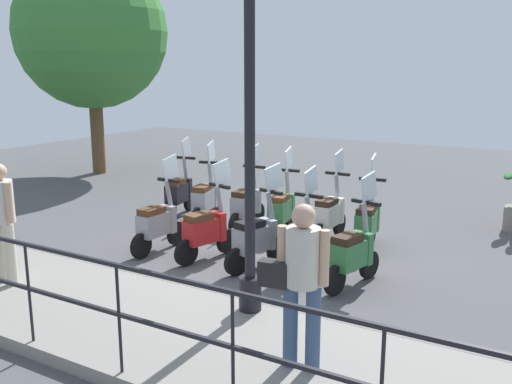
{
  "coord_description": "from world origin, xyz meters",
  "views": [
    {
      "loc": [
        -7.74,
        -4.12,
        2.94
      ],
      "look_at": [
        0.2,
        0.5,
        0.9
      ],
      "focal_mm": 40.0,
      "sensor_mm": 36.0,
      "label": 1
    }
  ],
  "objects_px": {
    "scooter_near_4": "(158,223)",
    "scooter_far_2": "(282,209)",
    "pedestrian_distant": "(2,214)",
    "scooter_near_1": "(298,244)",
    "lamp_post_near": "(250,157)",
    "pedestrian_with_bag": "(300,274)",
    "scooter_far_4": "(205,198)",
    "scooter_near_3": "(207,230)",
    "scooter_far_3": "(247,204)",
    "scooter_near_0": "(353,253)",
    "scooter_far_0": "(367,222)",
    "scooter_far_1": "(330,214)",
    "tree_large": "(91,32)",
    "scooter_far_5": "(180,192)",
    "scooter_near_2": "(257,237)"
  },
  "relations": [
    {
      "from": "scooter_near_3",
      "to": "scooter_far_0",
      "type": "distance_m",
      "value": 2.59
    },
    {
      "from": "scooter_far_4",
      "to": "scooter_far_1",
      "type": "bearing_deg",
      "value": -99.98
    },
    {
      "from": "scooter_near_3",
      "to": "scooter_far_1",
      "type": "distance_m",
      "value": 2.24
    },
    {
      "from": "scooter_far_3",
      "to": "pedestrian_distant",
      "type": "bearing_deg",
      "value": 162.39
    },
    {
      "from": "pedestrian_with_bag",
      "to": "lamp_post_near",
      "type": "bearing_deg",
      "value": 41.45
    },
    {
      "from": "scooter_far_0",
      "to": "scooter_far_3",
      "type": "bearing_deg",
      "value": 80.37
    },
    {
      "from": "scooter_near_4",
      "to": "scooter_far_2",
      "type": "distance_m",
      "value": 2.2
    },
    {
      "from": "lamp_post_near",
      "to": "scooter_near_2",
      "type": "distance_m",
      "value": 2.32
    },
    {
      "from": "scooter_near_0",
      "to": "scooter_near_1",
      "type": "relative_size",
      "value": 1.0
    },
    {
      "from": "pedestrian_with_bag",
      "to": "scooter_near_1",
      "type": "relative_size",
      "value": 1.03
    },
    {
      "from": "scooter_far_3",
      "to": "scooter_far_4",
      "type": "xyz_separation_m",
      "value": [
        -0.03,
        0.9,
        0.0
      ]
    },
    {
      "from": "scooter_near_3",
      "to": "scooter_near_4",
      "type": "bearing_deg",
      "value": 109.55
    },
    {
      "from": "scooter_far_2",
      "to": "pedestrian_distant",
      "type": "bearing_deg",
      "value": 146.83
    },
    {
      "from": "pedestrian_with_bag",
      "to": "pedestrian_distant",
      "type": "height_order",
      "value": "same"
    },
    {
      "from": "lamp_post_near",
      "to": "scooter_near_2",
      "type": "xyz_separation_m",
      "value": [
        1.58,
        0.82,
        -1.48
      ]
    },
    {
      "from": "scooter_near_3",
      "to": "scooter_far_2",
      "type": "height_order",
      "value": "same"
    },
    {
      "from": "pedestrian_distant",
      "to": "scooter_far_1",
      "type": "bearing_deg",
      "value": 153.95
    },
    {
      "from": "scooter_far_4",
      "to": "scooter_near_4",
      "type": "bearing_deg",
      "value": 177.14
    },
    {
      "from": "scooter_near_2",
      "to": "scooter_far_2",
      "type": "relative_size",
      "value": 1.0
    },
    {
      "from": "scooter_near_0",
      "to": "scooter_far_3",
      "type": "distance_m",
      "value": 3.13
    },
    {
      "from": "scooter_near_0",
      "to": "scooter_near_3",
      "type": "height_order",
      "value": "same"
    },
    {
      "from": "scooter_near_0",
      "to": "scooter_far_1",
      "type": "relative_size",
      "value": 1.0
    },
    {
      "from": "tree_large",
      "to": "scooter_far_3",
      "type": "distance_m",
      "value": 7.8
    },
    {
      "from": "pedestrian_distant",
      "to": "scooter_far_0",
      "type": "relative_size",
      "value": 1.03
    },
    {
      "from": "scooter_near_1",
      "to": "scooter_far_3",
      "type": "bearing_deg",
      "value": 52.1
    },
    {
      "from": "tree_large",
      "to": "scooter_near_2",
      "type": "bearing_deg",
      "value": -120.07
    },
    {
      "from": "scooter_far_5",
      "to": "scooter_near_1",
      "type": "bearing_deg",
      "value": -127.58
    },
    {
      "from": "scooter_far_0",
      "to": "scooter_far_2",
      "type": "relative_size",
      "value": 1.0
    },
    {
      "from": "lamp_post_near",
      "to": "pedestrian_distant",
      "type": "relative_size",
      "value": 2.58
    },
    {
      "from": "scooter_near_2",
      "to": "scooter_far_5",
      "type": "relative_size",
      "value": 1.0
    },
    {
      "from": "pedestrian_with_bag",
      "to": "scooter_far_1",
      "type": "xyz_separation_m",
      "value": [
        4.28,
        1.5,
        -0.6
      ]
    },
    {
      "from": "scooter_near_3",
      "to": "scooter_far_5",
      "type": "bearing_deg",
      "value": 61.4
    },
    {
      "from": "pedestrian_with_bag",
      "to": "scooter_near_4",
      "type": "height_order",
      "value": "pedestrian_with_bag"
    },
    {
      "from": "scooter_far_3",
      "to": "scooter_far_5",
      "type": "bearing_deg",
      "value": 81.86
    },
    {
      "from": "scooter_far_0",
      "to": "scooter_near_4",
      "type": "bearing_deg",
      "value": 113.04
    },
    {
      "from": "pedestrian_with_bag",
      "to": "pedestrian_distant",
      "type": "distance_m",
      "value": 4.25
    },
    {
      "from": "scooter_near_0",
      "to": "scooter_near_1",
      "type": "xyz_separation_m",
      "value": [
        -0.02,
        0.81,
        0.0
      ]
    },
    {
      "from": "scooter_far_4",
      "to": "tree_large",
      "type": "bearing_deg",
      "value": 50.12
    },
    {
      "from": "scooter_far_3",
      "to": "scooter_far_4",
      "type": "relative_size",
      "value": 1.0
    },
    {
      "from": "lamp_post_near",
      "to": "pedestrian_with_bag",
      "type": "height_order",
      "value": "lamp_post_near"
    },
    {
      "from": "lamp_post_near",
      "to": "pedestrian_distant",
      "type": "distance_m",
      "value": 3.42
    },
    {
      "from": "scooter_near_0",
      "to": "scooter_far_3",
      "type": "relative_size",
      "value": 1.0
    },
    {
      "from": "scooter_near_4",
      "to": "scooter_far_2",
      "type": "xyz_separation_m",
      "value": [
        1.78,
        -1.31,
        0.0
      ]
    },
    {
      "from": "lamp_post_near",
      "to": "tree_large",
      "type": "distance_m",
      "value": 10.6
    },
    {
      "from": "scooter_far_0",
      "to": "scooter_far_2",
      "type": "bearing_deg",
      "value": 80.59
    },
    {
      "from": "scooter_near_4",
      "to": "scooter_far_4",
      "type": "height_order",
      "value": "same"
    },
    {
      "from": "scooter_near_1",
      "to": "scooter_far_4",
      "type": "height_order",
      "value": "same"
    },
    {
      "from": "pedestrian_distant",
      "to": "scooter_near_1",
      "type": "xyz_separation_m",
      "value": [
        2.49,
        -3.02,
        -0.6
      ]
    },
    {
      "from": "pedestrian_with_bag",
      "to": "scooter_far_0",
      "type": "distance_m",
      "value": 4.21
    },
    {
      "from": "pedestrian_with_bag",
      "to": "scooter_near_2",
      "type": "distance_m",
      "value": 3.16
    }
  ]
}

